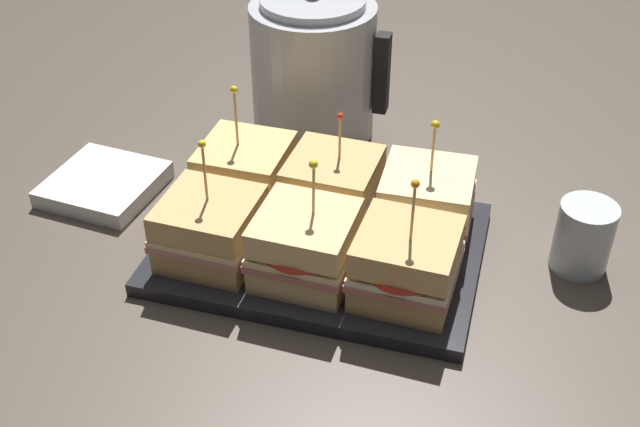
{
  "coord_description": "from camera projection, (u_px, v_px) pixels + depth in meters",
  "views": [
    {
      "loc": [
        0.21,
        -0.74,
        0.63
      ],
      "look_at": [
        0.0,
        0.0,
        0.06
      ],
      "focal_mm": 45.0,
      "sensor_mm": 36.0,
      "label": 1
    }
  ],
  "objects": [
    {
      "name": "napkin_stack",
      "position": [
        104.0,
        184.0,
        1.1
      ],
      "size": [
        0.15,
        0.15,
        0.02
      ],
      "color": "white",
      "rests_on": "ground_plane"
    },
    {
      "name": "sandwich_front_center",
      "position": [
        306.0,
        246.0,
        0.91
      ],
      "size": [
        0.12,
        0.12,
        0.15
      ],
      "color": "#DBB77A",
      "rests_on": "serving_platter"
    },
    {
      "name": "sandwich_back_right",
      "position": [
        426.0,
        202.0,
        0.98
      ],
      "size": [
        0.12,
        0.12,
        0.15
      ],
      "color": "beige",
      "rests_on": "serving_platter"
    },
    {
      "name": "kettle_steel",
      "position": [
        314.0,
        68.0,
        1.18
      ],
      "size": [
        0.2,
        0.18,
        0.23
      ],
      "color": "#B7BABF",
      "rests_on": "ground_plane"
    },
    {
      "name": "sandwich_front_right",
      "position": [
        406.0,
        264.0,
        0.89
      ],
      "size": [
        0.12,
        0.12,
        0.16
      ],
      "color": "tan",
      "rests_on": "serving_platter"
    },
    {
      "name": "sandwich_front_left",
      "position": [
        210.0,
        229.0,
        0.94
      ],
      "size": [
        0.12,
        0.12,
        0.16
      ],
      "color": "tan",
      "rests_on": "serving_platter"
    },
    {
      "name": "ground_plane",
      "position": [
        320.0,
        253.0,
        1.0
      ],
      "size": [
        6.0,
        6.0,
        0.0
      ],
      "primitive_type": "plane",
      "color": "#4C4238"
    },
    {
      "name": "drinking_glass",
      "position": [
        583.0,
        237.0,
        0.95
      ],
      "size": [
        0.07,
        0.07,
        0.09
      ],
      "color": "silver",
      "rests_on": "ground_plane"
    },
    {
      "name": "sandwich_back_left",
      "position": [
        246.0,
        174.0,
        1.03
      ],
      "size": [
        0.11,
        0.11,
        0.17
      ],
      "color": "tan",
      "rests_on": "serving_platter"
    },
    {
      "name": "sandwich_back_center",
      "position": [
        334.0,
        188.0,
        1.01
      ],
      "size": [
        0.12,
        0.12,
        0.15
      ],
      "color": "tan",
      "rests_on": "serving_platter"
    },
    {
      "name": "serving_platter",
      "position": [
        320.0,
        248.0,
        0.99
      ],
      "size": [
        0.39,
        0.28,
        0.02
      ],
      "color": "#232328",
      "rests_on": "ground_plane"
    }
  ]
}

